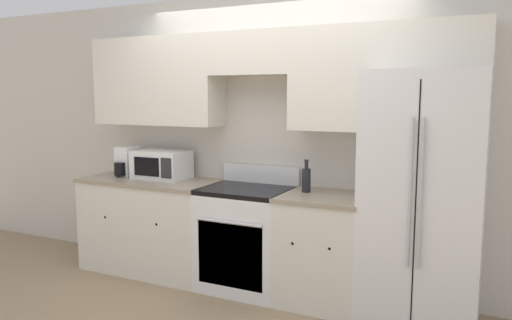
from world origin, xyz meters
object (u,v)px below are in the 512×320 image
refrigerator (423,198)px  microwave (162,165)px  oven_range (247,238)px  bottle (306,179)px

refrigerator → microwave: bearing=179.1°
microwave → refrigerator: bearing=-0.9°
oven_range → bottle: (0.53, 0.06, 0.55)m
refrigerator → bottle: (-0.93, 0.01, 0.07)m
oven_range → microwave: bearing=175.0°
oven_range → microwave: (-0.96, 0.08, 0.58)m
oven_range → refrigerator: refrigerator is taller
refrigerator → microwave: (-2.42, 0.04, 0.09)m
bottle → oven_range: bearing=-173.7°
microwave → bottle: size_ratio=1.89×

